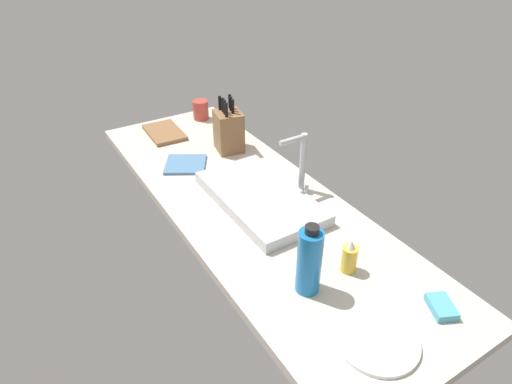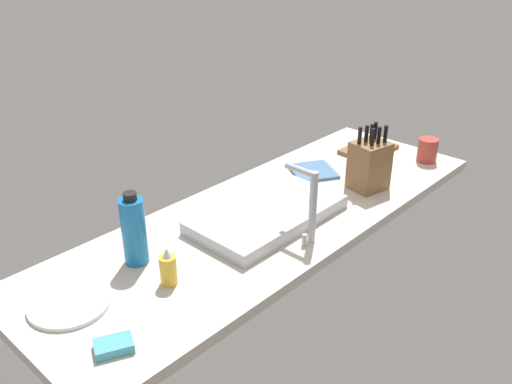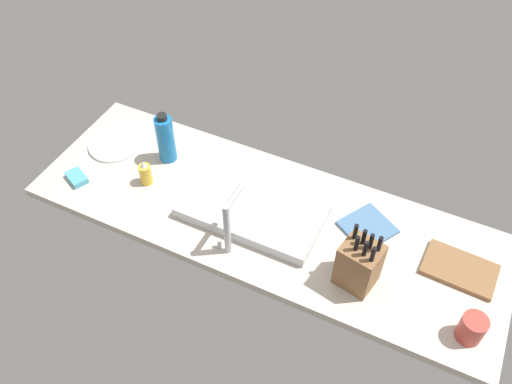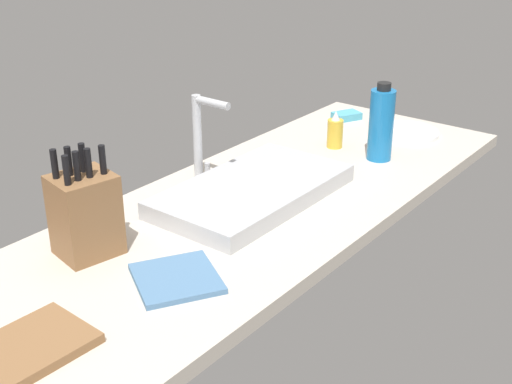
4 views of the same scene
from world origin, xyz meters
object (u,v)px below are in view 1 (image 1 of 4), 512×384
faucet (301,159)px  soap_bottle (349,258)px  cutting_board (164,132)px  dish_towel (186,164)px  dish_sponge (441,307)px  knife_block (229,131)px  water_bottle (309,261)px  sink_basin (260,198)px  coffee_mug (201,110)px  dinner_plate (377,341)px

faucet → soap_bottle: faucet is taller
cutting_board → dish_towel: 34.31cm
soap_bottle → dish_sponge: 28.15cm
knife_block → water_bottle: (88.36, -22.91, 1.17)cm
water_bottle → dish_sponge: water_bottle is taller
water_bottle → faucet: bearing=146.1°
sink_basin → coffee_mug: 83.46cm
water_bottle → dish_towel: 85.78cm
dish_sponge → water_bottle: bearing=-134.5°
sink_basin → dish_sponge: size_ratio=5.80×
cutting_board → coffee_mug: bearing=107.2°
knife_block → dinner_plate: size_ratio=1.14×
knife_block → coffee_mug: size_ratio=2.49×
dinner_plate → coffee_mug: bearing=171.2°
knife_block → water_bottle: size_ratio=1.07×
knife_block → coffee_mug: (-38.17, 4.27, -4.56)cm
faucet → coffee_mug: size_ratio=2.43×
sink_basin → dish_sponge: sink_basin is taller
knife_block → soap_bottle: 89.18cm
water_bottle → dish_towel: size_ratio=1.36×
sink_basin → dish_towel: 42.51cm
dish_towel → water_bottle: bearing=0.2°
faucet → dinner_plate: (68.41, -25.76, -13.28)cm
knife_block → coffee_mug: bearing=-175.1°
soap_bottle → dinner_plate: size_ratio=0.54×
dish_towel → soap_bottle: bearing=10.4°
cutting_board → dinner_plate: cutting_board is taller
dish_towel → coffee_mug: 49.82cm
dish_towel → knife_block: bearing=97.8°
sink_basin → knife_block: size_ratio=2.13×
cutting_board → soap_bottle: 120.27cm
dish_towel → dish_sponge: bearing=13.5°
water_bottle → dish_sponge: size_ratio=2.53×
dinner_plate → sink_basin: bearing=173.3°
knife_block → dish_sponge: knife_block is taller
water_bottle → dish_sponge: bearing=45.5°
sink_basin → dish_towel: bearing=-163.3°
dish_towel → dish_sponge: dish_sponge is taller
coffee_mug → water_bottle: bearing=-12.1°
faucet → dish_towel: faucet is taller
knife_block → dish_towel: (3.17, -23.21, -8.88)cm
water_bottle → dish_towel: (-85.19, -0.30, -10.05)cm
dish_towel → dish_sponge: size_ratio=1.87×
dinner_plate → water_bottle: bearing=-171.3°
sink_basin → knife_block: knife_block is taller
dish_sponge → dinner_plate: bearing=-93.8°
knife_block → cutting_board: bearing=-136.9°
soap_bottle → dinner_plate: soap_bottle is taller
faucet → dish_sponge: bearing=-2.5°
knife_block → dish_sponge: (114.36, 3.55, -8.28)cm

